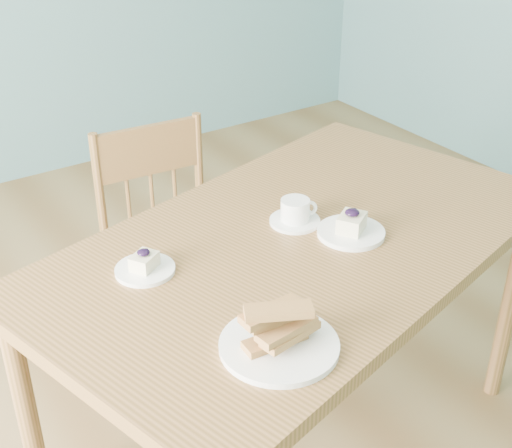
% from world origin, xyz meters
% --- Properties ---
extents(room, '(5.01, 5.01, 2.71)m').
position_xyz_m(room, '(0.00, 0.00, 1.35)').
color(room, olive).
rests_on(room, ground).
extents(dining_table, '(1.62, 1.17, 0.78)m').
position_xyz_m(dining_table, '(0.31, 0.08, 0.70)').
color(dining_table, '#916037').
rests_on(dining_table, ground).
extents(dining_chair, '(0.43, 0.41, 0.87)m').
position_xyz_m(dining_chair, '(0.22, 0.69, 0.45)').
color(dining_chair, '#916037').
rests_on(dining_chair, ground).
extents(cheesecake_plate_near, '(0.18, 0.18, 0.08)m').
position_xyz_m(cheesecake_plate_near, '(0.43, 0.02, 0.80)').
color(cheesecake_plate_near, white).
rests_on(cheesecake_plate_near, dining_table).
extents(cheesecake_plate_far, '(0.15, 0.15, 0.06)m').
position_xyz_m(cheesecake_plate_far, '(-0.10, 0.16, 0.79)').
color(cheesecake_plate_far, white).
rests_on(cheesecake_plate_far, dining_table).
extents(coffee_cup, '(0.14, 0.14, 0.07)m').
position_xyz_m(coffee_cup, '(0.34, 0.15, 0.81)').
color(coffee_cup, white).
rests_on(coffee_cup, dining_table).
extents(biscotti_plate, '(0.25, 0.25, 0.12)m').
position_xyz_m(biscotti_plate, '(-0.00, -0.26, 0.82)').
color(biscotti_plate, white).
rests_on(biscotti_plate, dining_table).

